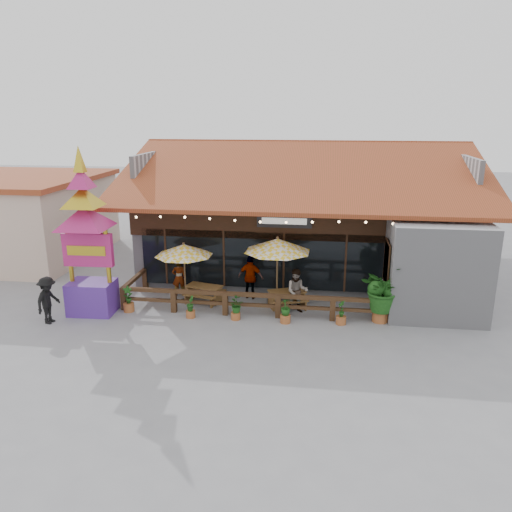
# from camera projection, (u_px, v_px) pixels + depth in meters

# --- Properties ---
(ground) EXTENTS (100.00, 100.00, 0.00)m
(ground) POSITION_uv_depth(u_px,v_px,m) (292.00, 313.00, 19.04)
(ground) COLOR gray
(ground) RESTS_ON ground
(restaurant_building) EXTENTS (15.50, 14.73, 6.09)m
(restaurant_building) POSITION_uv_depth(u_px,v_px,m) (307.00, 221.00, 24.68)
(restaurant_building) COLOR #A6A6AB
(restaurant_building) RESTS_ON ground
(patio_railing) EXTENTS (10.00, 2.60, 0.92)m
(patio_railing) POSITION_uv_depth(u_px,v_px,m) (233.00, 298.00, 18.90)
(patio_railing) COLOR #4A2E1A
(patio_railing) RESTS_ON ground
(neighbor_building) EXTENTS (8.40, 8.40, 4.22)m
(neighbor_building) POSITION_uv_depth(u_px,v_px,m) (14.00, 216.00, 26.09)
(neighbor_building) COLOR beige
(neighbor_building) RESTS_ON ground
(umbrella_left) EXTENTS (3.02, 3.02, 2.47)m
(umbrella_left) POSITION_uv_depth(u_px,v_px,m) (184.00, 250.00, 19.62)
(umbrella_left) COLOR brown
(umbrella_left) RESTS_ON ground
(umbrella_right) EXTENTS (3.47, 3.47, 2.80)m
(umbrella_right) POSITION_uv_depth(u_px,v_px,m) (277.00, 245.00, 19.19)
(umbrella_right) COLOR brown
(umbrella_right) RESTS_ON ground
(picnic_table_left) EXTENTS (1.65, 1.51, 0.68)m
(picnic_table_left) POSITION_uv_depth(u_px,v_px,m) (204.00, 291.00, 20.07)
(picnic_table_left) COLOR brown
(picnic_table_left) RESTS_ON ground
(picnic_table_right) EXTENTS (1.78, 1.68, 0.68)m
(picnic_table_right) POSITION_uv_depth(u_px,v_px,m) (287.00, 296.00, 19.49)
(picnic_table_right) COLOR brown
(picnic_table_right) RESTS_ON ground
(thai_sign_tower) EXTENTS (2.59, 2.59, 6.74)m
(thai_sign_tower) POSITION_uv_depth(u_px,v_px,m) (85.00, 221.00, 18.11)
(thai_sign_tower) COLOR #502790
(thai_sign_tower) RESTS_ON ground
(tropical_plant) EXTENTS (1.95, 2.03, 2.16)m
(tropical_plant) POSITION_uv_depth(u_px,v_px,m) (382.00, 290.00, 17.94)
(tropical_plant) COLOR #995329
(tropical_plant) RESTS_ON ground
(diner_a) EXTENTS (0.66, 0.53, 1.56)m
(diner_a) POSITION_uv_depth(u_px,v_px,m) (179.00, 278.00, 20.67)
(diner_a) COLOR #361C11
(diner_a) RESTS_ON ground
(diner_b) EXTENTS (0.88, 0.70, 1.72)m
(diner_b) POSITION_uv_depth(u_px,v_px,m) (297.00, 291.00, 18.88)
(diner_b) COLOR #361C11
(diner_b) RESTS_ON ground
(diner_c) EXTENTS (1.14, 0.67, 1.82)m
(diner_c) POSITION_uv_depth(u_px,v_px,m) (251.00, 277.00, 20.31)
(diner_c) COLOR #361C11
(diner_c) RESTS_ON ground
(pedestrian) EXTENTS (0.78, 1.20, 1.75)m
(pedestrian) POSITION_uv_depth(u_px,v_px,m) (48.00, 300.00, 17.92)
(pedestrian) COLOR black
(pedestrian) RESTS_ON ground
(planter_a) EXTENTS (0.43, 0.41, 1.01)m
(planter_a) POSITION_uv_depth(u_px,v_px,m) (128.00, 301.00, 19.09)
(planter_a) COLOR #995329
(planter_a) RESTS_ON ground
(planter_b) EXTENTS (0.35, 0.35, 0.85)m
(planter_b) POSITION_uv_depth(u_px,v_px,m) (190.00, 308.00, 18.52)
(planter_b) COLOR #995329
(planter_b) RESTS_ON ground
(planter_c) EXTENTS (0.68, 0.67, 0.85)m
(planter_c) POSITION_uv_depth(u_px,v_px,m) (236.00, 307.00, 18.32)
(planter_c) COLOR #995329
(planter_c) RESTS_ON ground
(planter_d) EXTENTS (0.49, 0.49, 0.93)m
(planter_d) POSITION_uv_depth(u_px,v_px,m) (285.00, 311.00, 18.04)
(planter_d) COLOR #995329
(planter_d) RESTS_ON ground
(planter_e) EXTENTS (0.37, 0.37, 0.91)m
(planter_e) POSITION_uv_depth(u_px,v_px,m) (341.00, 314.00, 17.95)
(planter_e) COLOR #995329
(planter_e) RESTS_ON ground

